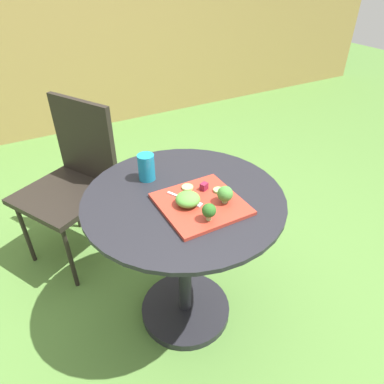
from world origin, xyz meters
TOP-DOWN VIEW (x-y plane):
  - ground_plane at (0.00, 0.00)m, footprint 12.00×12.00m
  - bamboo_fence at (0.00, 2.53)m, footprint 8.00×0.08m
  - patio_table at (0.00, 0.00)m, footprint 0.80×0.80m
  - patio_chair at (-0.29, 0.73)m, footprint 0.60×0.60m
  - salad_plate at (0.03, -0.09)m, footprint 0.30×0.30m
  - drinking_glass at (-0.07, 0.19)m, footprint 0.07×0.07m
  - fork at (-0.01, -0.05)m, footprint 0.08×0.15m
  - lettuce_mound at (-0.02, -0.07)m, footprint 0.09×0.09m
  - broccoli_floret_0 at (0.11, -0.13)m, footprint 0.06×0.06m
  - broccoli_floret_1 at (0.00, -0.19)m, footprint 0.05×0.05m
  - cucumber_slice_0 at (0.13, -0.06)m, footprint 0.04×0.04m
  - cucumber_slice_1 at (0.03, 0.02)m, footprint 0.05×0.05m
  - beet_chunk_0 at (0.08, -0.02)m, footprint 0.03×0.03m

SIDE VIEW (x-z plane):
  - ground_plane at x=0.00m, z-range 0.00..0.00m
  - patio_table at x=0.00m, z-range 0.07..0.79m
  - patio_chair at x=-0.29m, z-range 0.08..0.98m
  - bamboo_fence at x=0.00m, z-range 0.00..1.43m
  - salad_plate at x=0.03m, z-range 0.72..0.73m
  - fork at x=-0.01m, z-range 0.73..0.74m
  - cucumber_slice_1 at x=0.03m, z-range 0.73..0.74m
  - cucumber_slice_0 at x=0.13m, z-range 0.73..0.74m
  - beet_chunk_0 at x=0.08m, z-range 0.73..0.76m
  - lettuce_mound at x=-0.02m, z-range 0.73..0.78m
  - drinking_glass at x=-0.07m, z-range 0.71..0.83m
  - broccoli_floret_0 at x=0.11m, z-range 0.74..0.80m
  - broccoli_floret_1 at x=0.00m, z-range 0.74..0.81m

